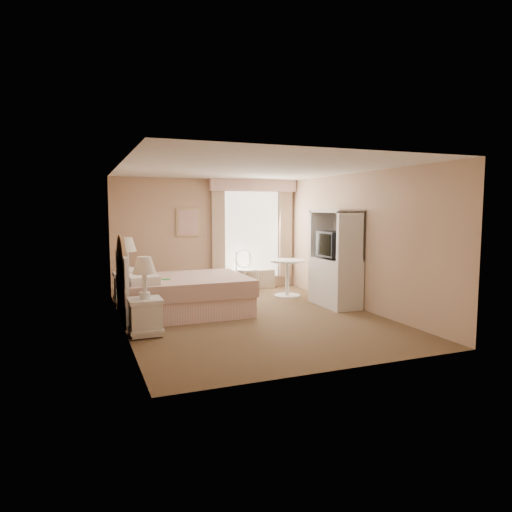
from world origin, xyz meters
name	(u,v)px	position (x,y,z in m)	size (l,w,h in m)	color
room	(252,244)	(0.00, 0.00, 1.25)	(4.21, 5.51, 2.51)	brown
window	(253,230)	(1.05, 2.65, 1.34)	(2.05, 0.22, 2.51)	white
framed_art	(188,222)	(-0.45, 2.71, 1.55)	(0.52, 0.04, 0.62)	tan
bed	(178,293)	(-1.12, 0.71, 0.36)	(2.18, 1.72, 1.52)	#D6908B
nightstand_near	(145,306)	(-1.84, -0.48, 0.43)	(0.47, 0.47, 1.14)	white
nightstand_far	(128,279)	(-1.84, 1.94, 0.48)	(0.53, 0.53, 1.27)	white
round_table	(287,272)	(1.36, 1.45, 0.52)	(0.73, 0.73, 0.77)	silver
cafe_chair	(246,267)	(0.77, 2.40, 0.55)	(0.55, 0.55, 0.94)	silver
armoire	(335,266)	(1.81, 0.29, 0.76)	(0.55, 1.10, 1.83)	white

